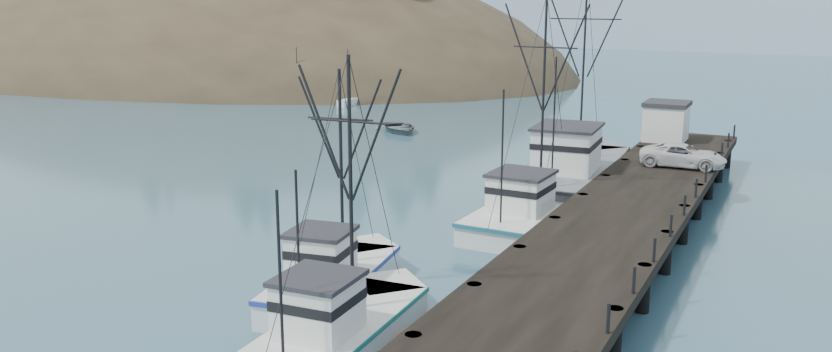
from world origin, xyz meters
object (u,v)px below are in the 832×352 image
at_px(trawler_near, 340,329).
at_px(motorboat, 399,132).
at_px(trawler_mid, 335,278).
at_px(pickup_truck, 683,156).
at_px(pier, 632,205).
at_px(pier_shed, 666,121).
at_px(work_vessel, 573,172).
at_px(trawler_far, 532,210).

height_order(trawler_near, motorboat, trawler_near).
relative_size(trawler_mid, pickup_truck, 1.94).
bearing_deg(pier, trawler_near, -108.98).
distance_m(pier, motorboat, 34.31).
relative_size(trawler_near, pier_shed, 3.37).
bearing_deg(pier, pier_shed, 94.76).
bearing_deg(motorboat, work_vessel, -79.49).
distance_m(pier_shed, pickup_truck, 9.04).
distance_m(trawler_far, pier_shed, 18.76).
height_order(work_vessel, motorboat, work_vessel).
xyz_separation_m(pier, pickup_truck, (1.04, 9.35, 1.01)).
height_order(trawler_far, pickup_truck, trawler_far).
distance_m(work_vessel, motorboat, 24.88).
distance_m(trawler_far, work_vessel, 8.47).
relative_size(pickup_truck, motorboat, 0.94).
bearing_deg(trawler_far, trawler_mid, -105.92).
bearing_deg(work_vessel, pickup_truck, 9.50).
relative_size(pier, trawler_mid, 4.49).
bearing_deg(work_vessel, pier_shed, 68.08).
distance_m(trawler_mid, work_vessel, 22.62).
distance_m(work_vessel, pickup_truck, 6.71).
bearing_deg(trawler_near, trawler_mid, 124.01).
bearing_deg(pier_shed, trawler_mid, -103.63).
distance_m(work_vessel, pier_shed, 10.71).
xyz_separation_m(trawler_mid, pickup_truck, (10.31, 23.37, 1.88)).
relative_size(pier, pickup_truck, 8.71).
relative_size(trawler_near, work_vessel, 0.63).
distance_m(pier_shed, motorboat, 24.78).
height_order(trawler_near, pier_shed, trawler_near).
height_order(pier, trawler_near, trawler_near).
bearing_deg(trawler_mid, pickup_truck, 66.20).
distance_m(trawler_near, work_vessel, 26.67).
distance_m(trawler_near, trawler_far, 18.22).
relative_size(pier, motorboat, 8.16).
relative_size(pier, trawler_near, 4.09).
height_order(work_vessel, pickup_truck, work_vessel).
height_order(trawler_mid, motorboat, trawler_mid).
xyz_separation_m(trawler_near, trawler_far, (1.01, 18.19, 0.00)).
height_order(trawler_near, trawler_mid, trawler_near).
bearing_deg(work_vessel, motorboat, 144.18).
bearing_deg(pier, motorboat, 138.26).
xyz_separation_m(pier_shed, motorboat, (-24.07, 4.82, -3.42)).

